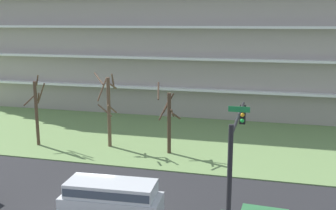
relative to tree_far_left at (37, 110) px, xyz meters
The scene contains 8 objects.
ground 13.77m from the tree_far_left, 42.82° to the right, with size 160.00×160.00×0.00m, color #232326.
grass_lawn_strip 11.40m from the tree_far_left, 26.34° to the left, with size 80.00×16.00×0.08m, color #66844C.
apartment_building 21.55m from the tree_far_left, 61.24° to the left, with size 54.77×11.10×19.61m.
tree_far_left is the anchor object (origin of this frame).
tree_left 6.13m from the tree_far_left, 10.09° to the left, with size 1.86×2.04×6.33m.
tree_center 11.30m from the tree_far_left, ahead, with size 1.94×1.88×5.71m.
van_silver_center_left 15.93m from the tree_far_left, 44.60° to the right, with size 5.31×2.30×2.36m.
traffic_signal_mast 22.55m from the tree_far_left, 37.88° to the right, with size 0.90×5.93×6.97m.
Camera 1 is at (9.16, -20.03, 10.44)m, focal length 43.11 mm.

